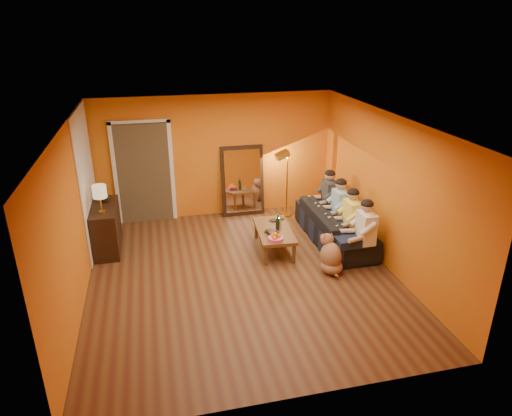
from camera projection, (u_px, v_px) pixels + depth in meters
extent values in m
cube|color=brown|center=(243.00, 276.00, 7.66)|extent=(5.00, 5.50, 0.00)
cube|color=white|center=(241.00, 122.00, 6.66)|extent=(5.00, 5.50, 0.00)
cube|color=#DA5C19|center=(216.00, 157.00, 9.63)|extent=(5.00, 0.00, 2.60)
cube|color=#DA5C19|center=(73.00, 219.00, 6.63)|extent=(0.00, 5.50, 2.60)
cube|color=#DA5C19|center=(387.00, 191.00, 7.68)|extent=(0.00, 5.50, 2.60)
cube|color=white|center=(87.00, 181.00, 8.21)|extent=(0.02, 1.90, 2.58)
cube|color=#3F2D19|center=(144.00, 172.00, 9.48)|extent=(1.06, 0.30, 2.10)
cube|color=white|center=(115.00, 176.00, 9.25)|extent=(0.08, 0.06, 2.20)
cube|color=white|center=(172.00, 172.00, 9.49)|extent=(0.08, 0.06, 2.20)
cube|color=white|center=(139.00, 122.00, 8.96)|extent=(1.22, 0.06, 0.08)
cube|color=black|center=(243.00, 181.00, 9.84)|extent=(0.92, 0.27, 1.51)
cube|color=white|center=(243.00, 181.00, 9.81)|extent=(0.78, 0.21, 1.35)
cube|color=black|center=(107.00, 228.00, 8.41)|extent=(0.44, 1.18, 0.85)
imported|color=black|center=(335.00, 225.00, 8.76)|extent=(2.24, 0.87, 0.65)
cylinder|color=black|center=(278.00, 222.00, 8.28)|extent=(0.07, 0.07, 0.31)
imported|color=#B27F3F|center=(279.00, 223.00, 8.49)|extent=(0.11, 0.11, 0.10)
imported|color=black|center=(278.00, 220.00, 8.72)|extent=(0.36, 0.30, 0.02)
imported|color=black|center=(267.00, 234.00, 8.15)|extent=(0.26, 0.30, 0.02)
imported|color=#AF1428|center=(268.00, 233.00, 8.15)|extent=(0.19, 0.26, 0.02)
imported|color=black|center=(268.00, 232.00, 8.12)|extent=(0.20, 0.25, 0.02)
imported|color=black|center=(104.00, 197.00, 8.44)|extent=(0.19, 0.19, 0.20)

